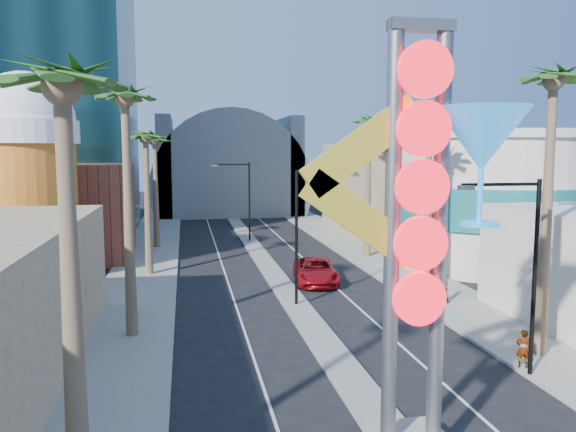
# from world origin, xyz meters

# --- Properties ---
(sidewalk_west) EXTENTS (5.00, 100.00, 0.15)m
(sidewalk_west) POSITION_xyz_m (-9.50, 35.00, 0.07)
(sidewalk_west) COLOR gray
(sidewalk_west) RESTS_ON ground
(sidewalk_east) EXTENTS (5.00, 100.00, 0.15)m
(sidewalk_east) POSITION_xyz_m (9.50, 35.00, 0.07)
(sidewalk_east) COLOR gray
(sidewalk_east) RESTS_ON ground
(median) EXTENTS (1.60, 84.00, 0.15)m
(median) POSITION_xyz_m (0.00, 38.00, 0.07)
(median) COLOR gray
(median) RESTS_ON ground
(brick_filler_west) EXTENTS (10.00, 10.00, 8.00)m
(brick_filler_west) POSITION_xyz_m (-16.00, 38.00, 4.00)
(brick_filler_west) COLOR brown
(brick_filler_west) RESTS_ON ground
(filler_east) EXTENTS (10.00, 20.00, 10.00)m
(filler_east) POSITION_xyz_m (16.00, 48.00, 5.00)
(filler_east) COLOR #8C755A
(filler_east) RESTS_ON ground
(beer_mug) EXTENTS (7.00, 7.00, 14.50)m
(beer_mug) POSITION_xyz_m (-17.00, 30.00, 7.84)
(beer_mug) COLOR #B14B17
(beer_mug) RESTS_ON ground
(turquoise_building) EXTENTS (16.60, 16.60, 10.60)m
(turquoise_building) POSITION_xyz_m (18.00, 30.00, 5.25)
(turquoise_building) COLOR beige
(turquoise_building) RESTS_ON ground
(canopy) EXTENTS (22.00, 16.00, 22.00)m
(canopy) POSITION_xyz_m (0.00, 72.00, 4.31)
(canopy) COLOR slate
(canopy) RESTS_ON ground
(neon_sign) EXTENTS (6.53, 2.60, 12.55)m
(neon_sign) POSITION_xyz_m (0.82, 2.96, 7.31)
(neon_sign) COLOR gray
(neon_sign) RESTS_ON ground
(streetlight_0) EXTENTS (3.79, 0.25, 8.00)m
(streetlight_0) POSITION_xyz_m (0.55, 20.00, 4.88)
(streetlight_0) COLOR black
(streetlight_0) RESTS_ON ground
(streetlight_1) EXTENTS (3.79, 0.25, 8.00)m
(streetlight_1) POSITION_xyz_m (-0.55, 44.00, 4.88)
(streetlight_1) COLOR black
(streetlight_1) RESTS_ON ground
(streetlight_2) EXTENTS (3.45, 0.25, 8.00)m
(streetlight_2) POSITION_xyz_m (6.72, 8.00, 4.83)
(streetlight_2) COLOR black
(streetlight_2) RESTS_ON ground
(palm_0) EXTENTS (2.40, 2.40, 11.70)m
(palm_0) POSITION_xyz_m (-9.00, 2.00, 9.93)
(palm_0) COLOR brown
(palm_0) RESTS_ON ground
(palm_1) EXTENTS (2.40, 2.40, 12.70)m
(palm_1) POSITION_xyz_m (-9.00, 16.00, 10.82)
(palm_1) COLOR brown
(palm_1) RESTS_ON ground
(palm_2) EXTENTS (2.40, 2.40, 11.20)m
(palm_2) POSITION_xyz_m (-9.00, 30.00, 9.48)
(palm_2) COLOR brown
(palm_2) RESTS_ON ground
(palm_3) EXTENTS (2.40, 2.40, 11.20)m
(palm_3) POSITION_xyz_m (-9.00, 42.00, 9.48)
(palm_3) COLOR brown
(palm_3) RESTS_ON ground
(palm_5) EXTENTS (2.40, 2.40, 13.20)m
(palm_5) POSITION_xyz_m (9.00, 10.00, 11.27)
(palm_5) COLOR brown
(palm_5) RESTS_ON ground
(palm_6) EXTENTS (2.40, 2.40, 11.70)m
(palm_6) POSITION_xyz_m (9.00, 22.00, 9.93)
(palm_6) COLOR brown
(palm_6) RESTS_ON ground
(palm_7) EXTENTS (2.40, 2.40, 12.70)m
(palm_7) POSITION_xyz_m (9.00, 34.00, 10.82)
(palm_7) COLOR brown
(palm_7) RESTS_ON ground
(red_pickup) EXTENTS (3.48, 6.32, 1.68)m
(red_pickup) POSITION_xyz_m (2.47, 25.57, 0.84)
(red_pickup) COLOR maroon
(red_pickup) RESTS_ON ground
(pedestrian_a) EXTENTS (0.68, 0.54, 1.61)m
(pedestrian_a) POSITION_xyz_m (7.30, 8.67, 0.96)
(pedestrian_a) COLOR gray
(pedestrian_a) RESTS_ON sidewalk_east
(pedestrian_b) EXTENTS (0.98, 0.83, 1.78)m
(pedestrian_b) POSITION_xyz_m (8.55, 18.69, 1.04)
(pedestrian_b) COLOR gray
(pedestrian_b) RESTS_ON sidewalk_east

